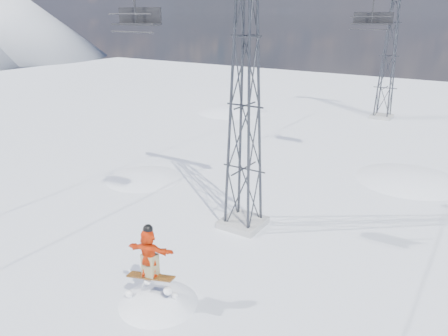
{
  "coord_description": "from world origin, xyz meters",
  "views": [
    {
      "loc": [
        9.61,
        -7.41,
        9.16
      ],
      "look_at": [
        1.54,
        5.25,
        3.75
      ],
      "focal_mm": 35.0,
      "sensor_mm": 36.0,
      "label": 1
    }
  ],
  "objects": [
    {
      "name": "snow_terrain",
      "position": [
        -4.77,
        21.24,
        -9.59
      ],
      "size": [
        39.0,
        37.0,
        22.0
      ],
      "color": "white",
      "rests_on": "ground"
    },
    {
      "name": "lift_tower_far",
      "position": [
        0.8,
        33.0,
        5.47
      ],
      "size": [
        5.2,
        1.8,
        11.43
      ],
      "color": "#999999",
      "rests_on": "ground"
    },
    {
      "name": "lift_chair_mid",
      "position": [
        3.0,
        17.8,
        8.73
      ],
      "size": [
        2.14,
        0.61,
        2.65
      ],
      "color": "black",
      "rests_on": "ground"
    },
    {
      "name": "lift_chair_near",
      "position": [
        -1.4,
        4.29,
        8.94
      ],
      "size": [
        1.93,
        0.55,
        2.39
      ],
      "color": "black",
      "rests_on": "ground"
    },
    {
      "name": "ground",
      "position": [
        0.0,
        0.0,
        0.0
      ],
      "size": [
        120.0,
        120.0,
        0.0
      ],
      "primitive_type": "plane",
      "color": "white",
      "rests_on": "ground"
    },
    {
      "name": "lift_tower_near",
      "position": [
        0.8,
        8.0,
        5.47
      ],
      "size": [
        5.2,
        1.8,
        11.43
      ],
      "color": "#999999",
      "rests_on": "ground"
    }
  ]
}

